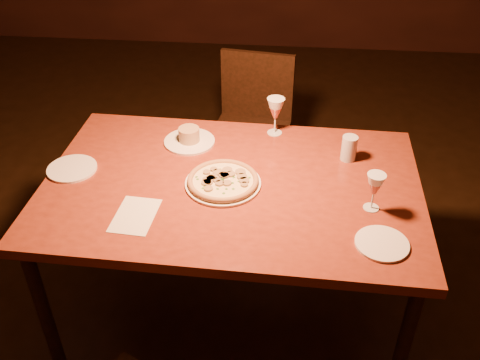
{
  "coord_description": "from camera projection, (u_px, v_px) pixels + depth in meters",
  "views": [
    {
      "loc": [
        0.37,
        -1.86,
        2.13
      ],
      "look_at": [
        0.19,
        -0.04,
        0.81
      ],
      "focal_mm": 40.0,
      "sensor_mm": 36.0,
      "label": 1
    }
  ],
  "objects": [
    {
      "name": "side_plate_left",
      "position": [
        72.0,
        169.0,
        2.28
      ],
      "size": [
        0.21,
        0.21,
        0.01
      ],
      "primitive_type": "cylinder",
      "color": "white",
      "rests_on": "dining_table"
    },
    {
      "name": "menu_card",
      "position": [
        135.0,
        215.0,
        2.03
      ],
      "size": [
        0.17,
        0.23,
        0.0
      ],
      "primitive_type": "cube",
      "rotation": [
        0.0,
        0.0,
        -0.07
      ],
      "color": "silver",
      "rests_on": "dining_table"
    },
    {
      "name": "floor",
      "position": [
        205.0,
        299.0,
        2.78
      ],
      "size": [
        7.0,
        7.0,
        0.0
      ],
      "primitive_type": "plane",
      "color": "black",
      "rests_on": "ground"
    },
    {
      "name": "ramekin_saucer",
      "position": [
        189.0,
        138.0,
        2.45
      ],
      "size": [
        0.23,
        0.23,
        0.07
      ],
      "color": "white",
      "rests_on": "dining_table"
    },
    {
      "name": "dining_table",
      "position": [
        232.0,
        197.0,
        2.25
      ],
      "size": [
        1.58,
        1.04,
        0.83
      ],
      "rotation": [
        0.0,
        0.0,
        -0.03
      ],
      "color": "maroon",
      "rests_on": "floor"
    },
    {
      "name": "side_plate_near",
      "position": [
        382.0,
        244.0,
        1.9
      ],
      "size": [
        0.19,
        0.19,
        0.01
      ],
      "primitive_type": "cylinder",
      "color": "white",
      "rests_on": "dining_table"
    },
    {
      "name": "pizza_plate",
      "position": [
        223.0,
        181.0,
        2.18
      ],
      "size": [
        0.31,
        0.31,
        0.03
      ],
      "color": "white",
      "rests_on": "dining_table"
    },
    {
      "name": "wine_glass_far",
      "position": [
        275.0,
        116.0,
        2.48
      ],
      "size": [
        0.08,
        0.08,
        0.18
      ],
      "primitive_type": null,
      "color": "#B1554A",
      "rests_on": "dining_table"
    },
    {
      "name": "chair_far",
      "position": [
        252.0,
        123.0,
        3.24
      ],
      "size": [
        0.5,
        0.5,
        0.92
      ],
      "rotation": [
        0.0,
        0.0,
        -0.14
      ],
      "color": "black",
      "rests_on": "floor"
    },
    {
      "name": "wine_glass_right",
      "position": [
        374.0,
        192.0,
        2.02
      ],
      "size": [
        0.07,
        0.07,
        0.16
      ],
      "primitive_type": null,
      "color": "#B1554A",
      "rests_on": "dining_table"
    },
    {
      "name": "water_tumbler",
      "position": [
        349.0,
        148.0,
        2.32
      ],
      "size": [
        0.07,
        0.07,
        0.11
      ],
      "primitive_type": "cylinder",
      "color": "silver",
      "rests_on": "dining_table"
    }
  ]
}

